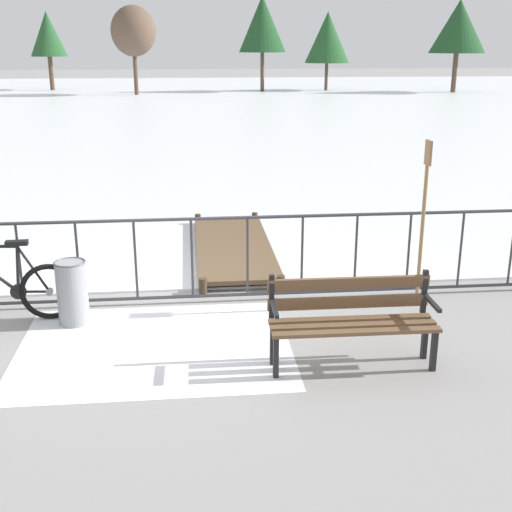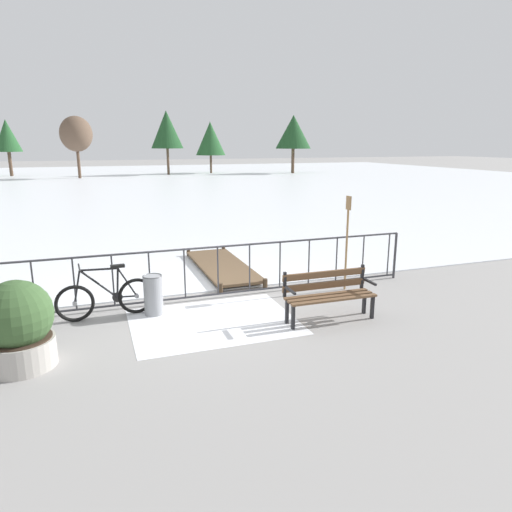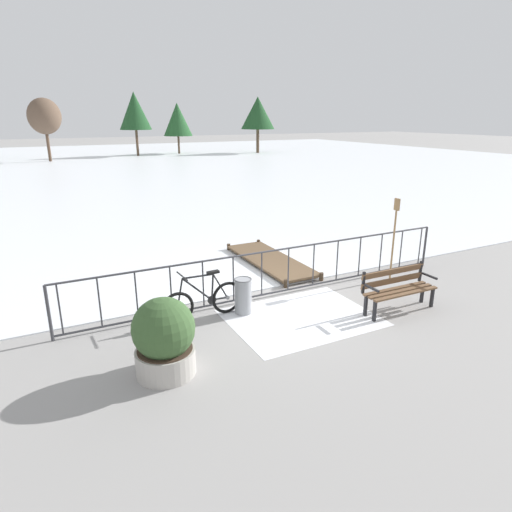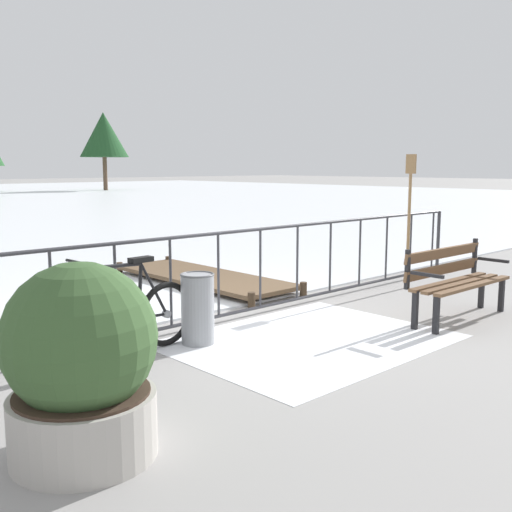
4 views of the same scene
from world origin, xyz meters
The scene contains 14 objects.
ground_plane centered at (0.00, 0.00, 0.00)m, with size 160.00×160.00×0.00m, color gray.
frozen_pond centered at (0.00, 28.40, 0.01)m, with size 80.00×56.00×0.03m, color white.
snow_patch centered at (-0.08, -1.20, 0.00)m, with size 2.81×2.18×0.01m, color white.
railing_fence centered at (0.00, 0.00, 0.56)m, with size 9.06×0.06×1.07m.
bicycle_near_railing centered at (-1.80, -0.36, 0.37)m, with size 1.71×0.52×0.97m.
park_bench centered at (1.84, -1.75, 0.51)m, with size 1.61×0.50×0.89m.
trash_bin centered at (-1.00, -0.48, 0.37)m, with size 0.35×0.35×0.73m.
oar_upright centered at (3.00, -0.37, 1.14)m, with size 0.04×0.16×1.98m.
wooden_dock centered at (0.96, 1.95, 0.12)m, with size 1.10×3.39×0.20m.
tree_far_west centered at (-8.74, 40.02, 3.64)m, with size 2.41×2.41×5.12m.
tree_west_mid centered at (5.36, 37.15, 4.24)m, with size 3.06×3.06×6.01m.
tree_centre centered at (-2.71, 34.95, 3.75)m, with size 2.70×2.70×5.26m.
tree_far_east centered at (9.80, 37.86, 3.44)m, with size 2.96×2.96×5.08m.
tree_extra centered at (17.63, 35.03, 4.07)m, with size 3.54×3.54×5.71m.
Camera 1 is at (0.32, -7.50, 2.99)m, focal length 46.25 mm.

